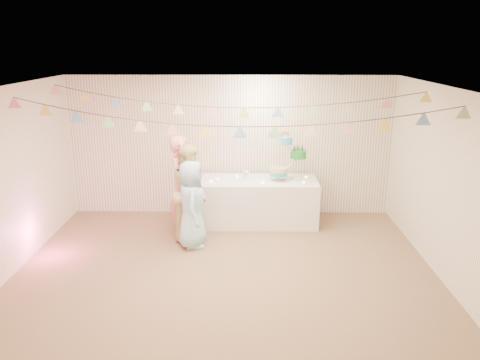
{
  "coord_description": "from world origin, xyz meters",
  "views": [
    {
      "loc": [
        0.3,
        -6.01,
        3.17
      ],
      "look_at": [
        0.2,
        0.8,
        1.15
      ],
      "focal_mm": 35.0,
      "sensor_mm": 36.0,
      "label": 1
    }
  ],
  "objects_px": {
    "table": "(256,201)",
    "person_adult_a": "(183,186)",
    "cake_stand": "(288,161)",
    "person_child": "(192,204)",
    "person_adult_b": "(191,192)"
  },
  "relations": [
    {
      "from": "person_adult_a",
      "to": "cake_stand",
      "type": "bearing_deg",
      "value": -54.48
    },
    {
      "from": "cake_stand",
      "to": "person_adult_b",
      "type": "relative_size",
      "value": 0.5
    },
    {
      "from": "person_adult_b",
      "to": "person_child",
      "type": "relative_size",
      "value": 1.13
    },
    {
      "from": "person_adult_b",
      "to": "table",
      "type": "bearing_deg",
      "value": -46.49
    },
    {
      "from": "table",
      "to": "person_adult_a",
      "type": "height_order",
      "value": "person_adult_a"
    },
    {
      "from": "person_adult_a",
      "to": "person_child",
      "type": "relative_size",
      "value": 1.21
    },
    {
      "from": "cake_stand",
      "to": "person_adult_a",
      "type": "bearing_deg",
      "value": -162.74
    },
    {
      "from": "person_adult_a",
      "to": "person_adult_b",
      "type": "height_order",
      "value": "person_adult_a"
    },
    {
      "from": "table",
      "to": "person_adult_a",
      "type": "bearing_deg",
      "value": -157.83
    },
    {
      "from": "cake_stand",
      "to": "person_adult_b",
      "type": "xyz_separation_m",
      "value": [
        -1.65,
        -0.71,
        -0.35
      ]
    },
    {
      "from": "table",
      "to": "person_adult_b",
      "type": "distance_m",
      "value": 1.34
    },
    {
      "from": "person_child",
      "to": "cake_stand",
      "type": "bearing_deg",
      "value": -62.18
    },
    {
      "from": "cake_stand",
      "to": "person_adult_b",
      "type": "distance_m",
      "value": 1.83
    },
    {
      "from": "person_adult_b",
      "to": "person_adult_a",
      "type": "bearing_deg",
      "value": 57.62
    },
    {
      "from": "cake_stand",
      "to": "person_child",
      "type": "xyz_separation_m",
      "value": [
        -1.59,
        -1.08,
        -0.45
      ]
    }
  ]
}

